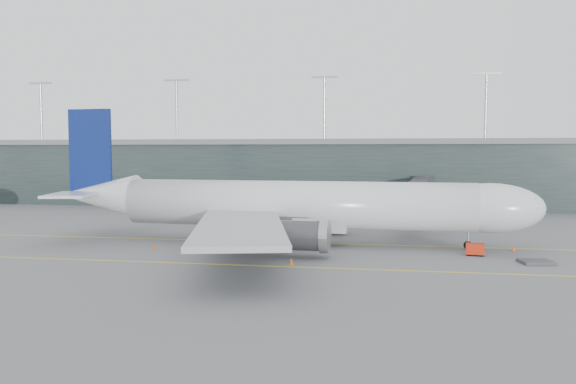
# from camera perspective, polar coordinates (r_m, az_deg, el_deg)

# --- Properties ---
(ground) EXTENTS (320.00, 320.00, 0.00)m
(ground) POSITION_cam_1_polar(r_m,az_deg,el_deg) (82.27, -3.18, -4.60)
(ground) COLOR #5B5A5F
(ground) RESTS_ON ground
(taxiline_a) EXTENTS (160.00, 0.25, 0.02)m
(taxiline_a) POSITION_cam_1_polar(r_m,az_deg,el_deg) (78.41, -3.82, -5.03)
(taxiline_a) COLOR yellow
(taxiline_a) RESTS_ON ground
(taxiline_b) EXTENTS (160.00, 0.25, 0.02)m
(taxiline_b) POSITION_cam_1_polar(r_m,az_deg,el_deg) (63.19, -7.17, -7.29)
(taxiline_b) COLOR yellow
(taxiline_b) RESTS_ON ground
(taxiline_lead_main) EXTENTS (0.25, 60.00, 0.02)m
(taxiline_lead_main) POSITION_cam_1_polar(r_m,az_deg,el_deg) (100.94, 2.07, -2.96)
(taxiline_lead_main) COLOR yellow
(taxiline_lead_main) RESTS_ON ground
(terminal) EXTENTS (240.00, 36.00, 29.00)m
(terminal) POSITION_cam_1_polar(r_m,az_deg,el_deg) (138.57, 2.03, 2.13)
(terminal) COLOR #1E2928
(terminal) RESTS_ON ground
(main_aircraft) EXTENTS (66.34, 62.34, 18.61)m
(main_aircraft) POSITION_cam_1_polar(r_m,az_deg,el_deg) (75.78, 0.45, -1.36)
(main_aircraft) COLOR silver
(main_aircraft) RESTS_ON ground
(jet_bridge) EXTENTS (9.70, 48.42, 7.38)m
(jet_bridge) POSITION_cam_1_polar(r_m,az_deg,el_deg) (105.81, 12.72, 0.27)
(jet_bridge) COLOR #2B2B30
(jet_bridge) RESTS_ON ground
(gse_cart) EXTENTS (2.32, 1.67, 1.46)m
(gse_cart) POSITION_cam_1_polar(r_m,az_deg,el_deg) (71.35, 18.47, -5.50)
(gse_cart) COLOR red
(gse_cart) RESTS_ON ground
(baggage_dolly) EXTENTS (3.87, 3.33, 0.34)m
(baggage_dolly) POSITION_cam_1_polar(r_m,az_deg,el_deg) (68.90, 23.89, -6.50)
(baggage_dolly) COLOR #353539
(baggage_dolly) RESTS_ON ground
(uld_a) EXTENTS (1.90, 1.55, 1.67)m
(uld_a) POSITION_cam_1_polar(r_m,az_deg,el_deg) (92.50, -5.58, -3.09)
(uld_a) COLOR #37383C
(uld_a) RESTS_ON ground
(uld_b) EXTENTS (2.09, 1.74, 1.79)m
(uld_b) POSITION_cam_1_polar(r_m,az_deg,el_deg) (92.67, -3.04, -3.02)
(uld_b) COLOR #37383C
(uld_b) RESTS_ON ground
(uld_c) EXTENTS (2.53, 2.28, 1.91)m
(uld_c) POSITION_cam_1_polar(r_m,az_deg,el_deg) (91.87, -2.15, -3.04)
(uld_c) COLOR #37383C
(uld_c) RESTS_ON ground
(cone_nose) EXTENTS (0.43, 0.43, 0.68)m
(cone_nose) POSITION_cam_1_polar(r_m,az_deg,el_deg) (76.61, 21.93, -5.29)
(cone_nose) COLOR #FF5F0E
(cone_nose) RESTS_ON ground
(cone_wing_stbd) EXTENTS (0.45, 0.45, 0.72)m
(cone_wing_stbd) POSITION_cam_1_polar(r_m,az_deg,el_deg) (62.59, 0.34, -7.04)
(cone_wing_stbd) COLOR #E6500C
(cone_wing_stbd) RESTS_ON ground
(cone_wing_port) EXTENTS (0.40, 0.40, 0.63)m
(cone_wing_port) POSITION_cam_1_polar(r_m,az_deg,el_deg) (92.33, 4.06, -3.44)
(cone_wing_port) COLOR orange
(cone_wing_port) RESTS_ON ground
(cone_tail) EXTENTS (0.47, 0.47, 0.75)m
(cone_tail) POSITION_cam_1_polar(r_m,az_deg,el_deg) (73.92, -13.45, -5.41)
(cone_tail) COLOR red
(cone_tail) RESTS_ON ground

